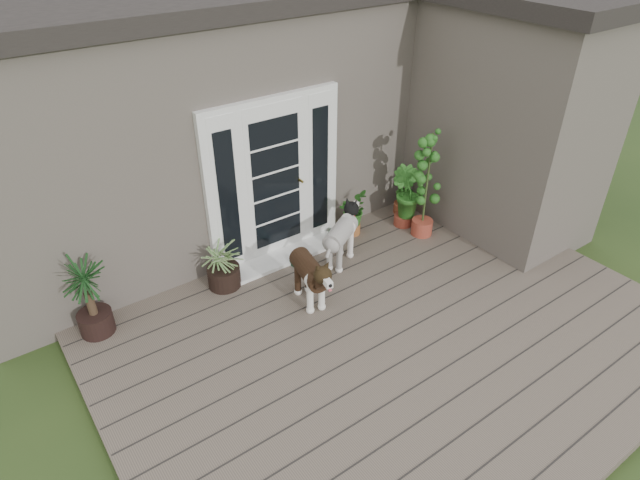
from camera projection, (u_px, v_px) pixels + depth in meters
deck at (397, 338)px, 6.05m from camera, size 6.20×4.60×0.12m
house_main at (213, 105)px, 8.13m from camera, size 7.40×4.00×3.10m
house_wing at (508, 126)px, 7.40m from camera, size 1.60×2.40×3.10m
door_unit at (274, 180)px, 6.83m from camera, size 1.90×0.14×2.15m
door_step at (286, 255)px, 7.27m from camera, size 1.60×0.40×0.05m
brindle_dog at (309, 278)px, 6.32m from camera, size 0.50×0.87×0.69m
white_dog at (340, 241)px, 6.99m from camera, size 0.88×0.70×0.68m
spider_plant at (222, 261)px, 6.57m from camera, size 0.71×0.71×0.72m
yucca at (88, 295)px, 5.78m from camera, size 0.91×0.91×1.03m
herb_a at (352, 217)px, 7.64m from camera, size 0.60×0.60×0.54m
herb_b at (405, 204)px, 7.80m from camera, size 0.56×0.56×0.68m
herb_c at (404, 198)px, 8.15m from camera, size 0.45×0.45×0.50m
sapling at (427, 184)px, 7.34m from camera, size 0.51×0.51×1.59m
clog_left at (299, 265)px, 7.05m from camera, size 0.18×0.33×0.10m
clog_right at (332, 237)px, 7.61m from camera, size 0.33×0.35×0.10m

